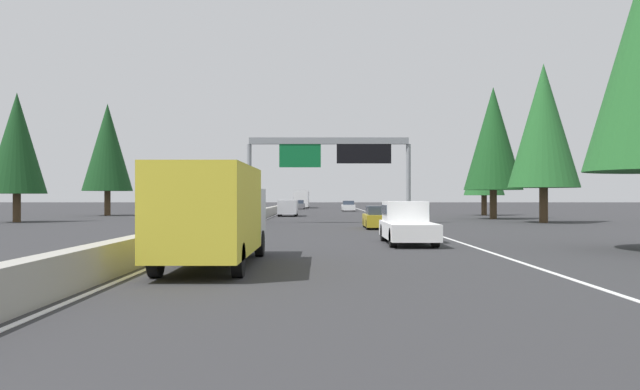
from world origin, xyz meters
The scene contains 18 objects.
ground_plane centered at (60.00, 0.00, 0.00)m, with size 320.00×320.00×0.00m, color #2D2D30.
median_barrier centered at (80.00, 0.30, 0.45)m, with size 180.00×0.56×0.90m, color #9E9B93.
shoulder_stripe_right centered at (70.00, -11.52, 0.01)m, with size 160.00×0.16×0.01m, color silver.
shoulder_stripe_median centered at (70.00, -0.25, 0.01)m, with size 160.00×0.16×0.01m, color silver.
sign_gantry_overhead centered at (45.46, -6.03, 5.27)m, with size 0.50×12.68×6.63m.
box_truck_near_center centered at (15.07, -2.05, 1.61)m, with size 8.50×2.40×2.95m.
pickup_far_left centered at (24.32, -9.03, 0.91)m, with size 5.60×2.00×1.86m.
minivan_far_center centered at (63.33, -1.80, 0.95)m, with size 5.00×1.95×1.69m.
sedan_distant_b centered at (86.39, -9.15, 0.68)m, with size 4.40×1.80×1.47m.
bus_mid_left centered at (112.04, -1.81, 1.72)m, with size 11.50×2.55×3.10m.
sedan_mid_right centered at (37.54, -8.98, 0.68)m, with size 4.40×1.80×1.47m.
sedan_near_right centered at (101.02, -1.72, 0.68)m, with size 4.40×1.80×1.47m.
oncoming_near centered at (64.72, 6.49, 0.91)m, with size 5.60×2.00×1.86m.
conifer_right_near centered at (46.68, -22.89, 7.67)m, with size 5.55×5.55×12.62m.
conifer_right_mid centered at (55.10, -21.18, 7.42)m, with size 5.37×5.37×12.21m.
conifer_right_far centered at (66.47, -23.24, 6.09)m, with size 4.41×4.41×10.03m.
conifer_left_near centered at (47.69, 19.33, 6.37)m, with size 4.62×4.62×10.49m.
conifer_left_mid centered at (65.70, 18.00, 7.42)m, with size 5.37×5.37×12.21m.
Camera 1 is at (-3.99, -5.22, 2.09)m, focal length 35.97 mm.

